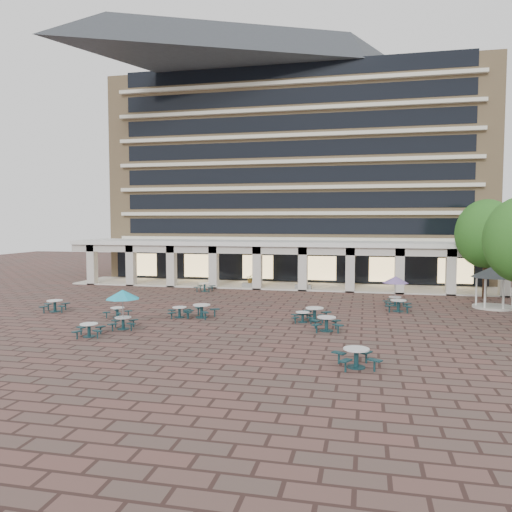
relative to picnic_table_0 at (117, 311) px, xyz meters
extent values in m
plane|color=brown|center=(8.16, 2.87, -0.40)|extent=(120.00, 120.00, 0.00)
cube|color=tan|center=(8.16, 28.37, 10.60)|extent=(40.00, 15.00, 22.00)
cube|color=beige|center=(8.16, 20.62, 4.10)|extent=(36.80, 0.50, 0.35)
cube|color=black|center=(8.16, 20.85, 5.40)|extent=(35.20, 0.05, 1.60)
cube|color=beige|center=(8.16, 20.62, 6.70)|extent=(36.80, 0.50, 0.35)
cube|color=black|center=(8.16, 20.85, 8.00)|extent=(35.20, 0.05, 1.60)
cube|color=beige|center=(8.16, 20.62, 9.30)|extent=(36.80, 0.50, 0.35)
cube|color=black|center=(8.16, 20.85, 10.60)|extent=(35.20, 0.05, 1.60)
cube|color=beige|center=(8.16, 20.62, 11.90)|extent=(36.80, 0.50, 0.35)
cube|color=black|center=(8.16, 20.85, 13.20)|extent=(35.20, 0.05, 1.60)
cube|color=beige|center=(8.16, 20.62, 14.50)|extent=(36.80, 0.50, 0.35)
cube|color=black|center=(8.16, 20.85, 15.80)|extent=(35.20, 0.05, 1.60)
cube|color=beige|center=(8.16, 20.62, 17.10)|extent=(36.80, 0.50, 0.35)
cube|color=black|center=(8.16, 20.85, 18.40)|extent=(35.20, 0.05, 1.60)
cube|color=beige|center=(8.16, 20.62, 19.70)|extent=(36.80, 0.50, 0.35)
cube|color=black|center=(8.16, 20.85, 21.00)|extent=(35.20, 0.05, 1.60)
cube|color=white|center=(8.16, 17.87, 3.80)|extent=(42.00, 6.60, 0.40)
cube|color=beige|center=(8.16, 15.02, 3.35)|extent=(42.00, 0.30, 0.90)
cube|color=black|center=(8.16, 20.57, 1.40)|extent=(38.00, 0.15, 3.20)
cube|color=beige|center=(8.16, 17.87, -0.34)|extent=(42.00, 6.00, 0.12)
cube|color=beige|center=(-10.84, 15.27, 1.60)|extent=(0.80, 0.80, 4.00)
cube|color=beige|center=(-6.61, 15.27, 1.60)|extent=(0.80, 0.80, 4.00)
cube|color=beige|center=(-2.39, 15.27, 1.60)|extent=(0.80, 0.80, 4.00)
cube|color=beige|center=(1.83, 15.27, 1.60)|extent=(0.80, 0.80, 4.00)
cube|color=beige|center=(6.05, 15.27, 1.60)|extent=(0.80, 0.80, 4.00)
cube|color=beige|center=(10.27, 15.27, 1.60)|extent=(0.80, 0.80, 4.00)
cube|color=beige|center=(14.50, 15.27, 1.60)|extent=(0.80, 0.80, 4.00)
cube|color=beige|center=(18.72, 15.27, 1.60)|extent=(0.80, 0.80, 4.00)
cube|color=beige|center=(22.94, 15.27, 1.60)|extent=(0.80, 0.80, 4.00)
cube|color=beige|center=(27.16, 15.27, 1.60)|extent=(0.80, 0.80, 4.00)
cube|color=#FFD88C|center=(-7.84, 20.42, 1.20)|extent=(3.20, 0.08, 2.40)
cube|color=#FFD88C|center=(-1.44, 20.42, 1.20)|extent=(3.20, 0.08, 2.40)
cube|color=#FFD88C|center=(4.96, 20.42, 1.20)|extent=(3.20, 0.08, 2.40)
cube|color=#FFD88C|center=(11.36, 20.42, 1.20)|extent=(3.20, 0.08, 2.40)
cube|color=#FFD88C|center=(17.76, 20.42, 1.20)|extent=(3.20, 0.08, 2.40)
cube|color=#FFD88C|center=(24.16, 20.42, 1.20)|extent=(3.20, 0.08, 2.40)
cylinder|color=#123137|center=(0.00, 0.00, -0.38)|extent=(0.62, 0.62, 0.04)
cylinder|color=#123137|center=(0.00, 0.00, -0.11)|extent=(0.16, 0.16, 0.58)
cylinder|color=silver|center=(0.00, 0.00, 0.25)|extent=(0.88, 0.88, 0.04)
cube|color=#123137|center=(0.57, 0.38, -0.01)|extent=(0.54, 0.47, 0.04)
cylinder|color=#123137|center=(0.57, 0.38, -0.21)|extent=(0.07, 0.07, 0.37)
cube|color=#123137|center=(-0.38, 0.57, -0.01)|extent=(0.47, 0.54, 0.04)
cylinder|color=#123137|center=(-0.38, 0.57, -0.21)|extent=(0.07, 0.07, 0.37)
cube|color=#123137|center=(-0.57, -0.38, -0.01)|extent=(0.54, 0.47, 0.04)
cylinder|color=#123137|center=(-0.57, -0.38, -0.21)|extent=(0.07, 0.07, 0.37)
cube|color=#123137|center=(0.38, -0.57, -0.01)|extent=(0.47, 0.54, 0.04)
cylinder|color=#123137|center=(0.38, -0.57, -0.21)|extent=(0.07, 0.07, 0.37)
cylinder|color=#123137|center=(1.13, -5.31, -0.38)|extent=(0.67, 0.67, 0.04)
cylinder|color=#123137|center=(1.13, -5.31, -0.08)|extent=(0.17, 0.17, 0.63)
cylinder|color=silver|center=(1.13, -5.31, 0.30)|extent=(0.96, 0.96, 0.05)
cube|color=#123137|center=(1.43, -4.63, 0.02)|extent=(0.46, 0.59, 0.05)
cylinder|color=#123137|center=(1.43, -4.63, -0.20)|extent=(0.08, 0.08, 0.40)
cube|color=#123137|center=(0.45, -5.01, 0.02)|extent=(0.59, 0.46, 0.05)
cylinder|color=#123137|center=(0.45, -5.01, -0.20)|extent=(0.08, 0.08, 0.40)
cube|color=#123137|center=(0.82, -6.00, 0.02)|extent=(0.46, 0.59, 0.05)
cylinder|color=#123137|center=(0.82, -6.00, -0.20)|extent=(0.08, 0.08, 0.40)
cube|color=#123137|center=(1.81, -5.62, 0.02)|extent=(0.59, 0.46, 0.05)
cylinder|color=#123137|center=(1.81, -5.62, -0.20)|extent=(0.08, 0.08, 0.40)
cylinder|color=#123137|center=(15.51, -8.03, -0.38)|extent=(0.78, 0.78, 0.04)
cylinder|color=#123137|center=(15.51, -8.03, -0.03)|extent=(0.20, 0.20, 0.74)
cylinder|color=silver|center=(15.51, -8.03, 0.42)|extent=(1.12, 1.12, 0.06)
cube|color=#123137|center=(15.93, -7.27, 0.09)|extent=(0.57, 0.69, 0.06)
cylinder|color=#123137|center=(15.93, -7.27, -0.16)|extent=(0.09, 0.09, 0.47)
cube|color=#123137|center=(14.75, -7.61, 0.09)|extent=(0.69, 0.57, 0.06)
cylinder|color=#123137|center=(14.75, -7.61, -0.16)|extent=(0.09, 0.09, 0.47)
cube|color=#123137|center=(15.08, -8.79, 0.09)|extent=(0.57, 0.69, 0.06)
cylinder|color=#123137|center=(15.08, -8.79, -0.16)|extent=(0.09, 0.09, 0.47)
cube|color=#123137|center=(16.27, -8.46, 0.09)|extent=(0.69, 0.57, 0.06)
cylinder|color=#123137|center=(16.27, -8.46, -0.16)|extent=(0.09, 0.09, 0.47)
cylinder|color=#123137|center=(13.69, -1.07, -0.38)|extent=(0.76, 0.76, 0.04)
cylinder|color=#123137|center=(13.69, -1.07, -0.04)|extent=(0.20, 0.20, 0.72)
cylinder|color=silver|center=(13.69, -1.07, 0.40)|extent=(1.09, 1.09, 0.05)
cube|color=#123137|center=(14.19, -0.39, 0.08)|extent=(0.60, 0.66, 0.05)
cylinder|color=#123137|center=(14.19, -0.39, -0.17)|extent=(0.09, 0.09, 0.46)
cube|color=#123137|center=(13.00, -0.58, 0.08)|extent=(0.66, 0.60, 0.05)
cylinder|color=#123137|center=(13.00, -0.58, -0.17)|extent=(0.09, 0.09, 0.46)
cube|color=#123137|center=(13.19, -1.76, 0.08)|extent=(0.60, 0.66, 0.05)
cylinder|color=#123137|center=(13.19, -1.76, -0.17)|extent=(0.09, 0.09, 0.46)
cube|color=#123137|center=(14.38, -1.57, 0.08)|extent=(0.66, 0.60, 0.05)
cylinder|color=#123137|center=(14.38, -1.57, -0.17)|extent=(0.09, 0.09, 0.46)
cylinder|color=#123137|center=(2.04, -3.16, -0.38)|extent=(0.66, 0.66, 0.04)
cylinder|color=#123137|center=(2.04, -3.16, -0.09)|extent=(0.17, 0.17, 0.63)
cylinder|color=silver|center=(2.04, -3.16, 0.29)|extent=(0.95, 0.95, 0.05)
cube|color=#123137|center=(2.36, -2.49, 0.02)|extent=(0.47, 0.59, 0.05)
cylinder|color=#123137|center=(2.36, -2.49, -0.20)|extent=(0.08, 0.08, 0.40)
cube|color=#123137|center=(1.37, -2.84, 0.02)|extent=(0.59, 0.47, 0.05)
cylinder|color=#123137|center=(1.37, -2.84, -0.20)|extent=(0.08, 0.08, 0.40)
cube|color=#123137|center=(1.72, -3.83, 0.02)|extent=(0.47, 0.59, 0.05)
cylinder|color=#123137|center=(1.72, -3.83, -0.20)|extent=(0.08, 0.08, 0.40)
cube|color=#123137|center=(2.71, -3.48, 0.02)|extent=(0.59, 0.47, 0.05)
cylinder|color=#123137|center=(2.71, -3.48, -0.20)|extent=(0.08, 0.08, 0.40)
cylinder|color=gray|center=(2.04, -3.16, 0.74)|extent=(0.05, 0.05, 2.28)
cone|color=#1FA0C1|center=(2.04, -3.16, 1.64)|extent=(1.99, 1.99, 0.52)
cylinder|color=#123137|center=(3.96, 0.90, -0.38)|extent=(0.65, 0.65, 0.04)
cylinder|color=#123137|center=(3.96, 0.90, -0.09)|extent=(0.17, 0.17, 0.61)
cylinder|color=silver|center=(3.96, 0.90, 0.27)|extent=(0.92, 0.92, 0.05)
cube|color=#123137|center=(4.25, 1.56, 0.01)|extent=(0.44, 0.57, 0.05)
cylinder|color=#123137|center=(4.25, 1.56, -0.20)|extent=(0.07, 0.07, 0.39)
cube|color=#123137|center=(3.30, 1.19, 0.01)|extent=(0.57, 0.44, 0.05)
cylinder|color=#123137|center=(3.30, 1.19, -0.20)|extent=(0.07, 0.07, 0.39)
cube|color=#123137|center=(3.67, 0.24, 0.01)|extent=(0.44, 0.57, 0.05)
cylinder|color=#123137|center=(3.67, 0.24, -0.20)|extent=(0.07, 0.07, 0.39)
cube|color=#123137|center=(4.62, 0.61, 0.01)|extent=(0.57, 0.44, 0.05)
cylinder|color=#123137|center=(4.62, 0.61, -0.20)|extent=(0.07, 0.07, 0.39)
cylinder|color=#123137|center=(12.04, 1.12, -0.38)|extent=(0.60, 0.60, 0.03)
cylinder|color=#123137|center=(12.04, 1.12, -0.11)|extent=(0.16, 0.16, 0.57)
cylinder|color=silver|center=(12.04, 1.12, 0.23)|extent=(0.86, 0.86, 0.04)
cube|color=#123137|center=(12.43, 1.67, -0.02)|extent=(0.47, 0.53, 0.04)
cylinder|color=#123137|center=(12.43, 1.67, -0.22)|extent=(0.07, 0.07, 0.36)
cube|color=#123137|center=(11.49, 1.50, -0.02)|extent=(0.53, 0.47, 0.04)
cylinder|color=#123137|center=(11.49, 1.50, -0.22)|extent=(0.07, 0.07, 0.36)
cube|color=#123137|center=(11.66, 0.56, -0.02)|extent=(0.47, 0.53, 0.04)
cylinder|color=#123137|center=(11.66, 0.56, -0.22)|extent=(0.07, 0.07, 0.36)
cube|color=#123137|center=(12.60, 0.73, -0.02)|extent=(0.53, 0.47, 0.04)
cylinder|color=#123137|center=(12.60, 0.73, -0.22)|extent=(0.07, 0.07, 0.36)
cylinder|color=#123137|center=(-5.31, 1.00, -0.38)|extent=(0.74, 0.74, 0.04)
cylinder|color=#123137|center=(-5.31, 1.00, -0.05)|extent=(0.19, 0.19, 0.70)
cylinder|color=silver|center=(-5.31, 1.00, 0.38)|extent=(1.06, 1.06, 0.05)
cube|color=#123137|center=(-4.97, 1.76, 0.07)|extent=(0.51, 0.65, 0.05)
cylinder|color=#123137|center=(-4.97, 1.76, -0.18)|extent=(0.08, 0.08, 0.45)
cube|color=#123137|center=(-6.06, 1.34, 0.07)|extent=(0.65, 0.51, 0.05)
cylinder|color=#123137|center=(-6.06, 1.34, -0.18)|extent=(0.08, 0.08, 0.45)
cube|color=#123137|center=(-5.64, 0.25, 0.07)|extent=(0.51, 0.65, 0.05)
cylinder|color=#123137|center=(-5.64, 0.25, -0.18)|extent=(0.08, 0.08, 0.45)
cube|color=#123137|center=(-4.55, 0.67, 0.07)|extent=(0.65, 0.51, 0.05)
cylinder|color=#123137|center=(-4.55, 0.67, -0.18)|extent=(0.08, 0.08, 0.45)
cylinder|color=#123137|center=(5.39, 1.18, -0.38)|extent=(0.80, 0.80, 0.05)
cylinder|color=#123137|center=(5.39, 1.18, -0.02)|extent=(0.21, 0.21, 0.75)
cylinder|color=silver|center=(5.39, 1.18, 0.43)|extent=(1.14, 1.14, 0.06)
cube|color=#123137|center=(6.13, 1.67, 0.10)|extent=(0.70, 0.61, 0.06)
cylinder|color=#123137|center=(6.13, 1.67, -0.16)|extent=(0.09, 0.09, 0.48)
cube|color=#123137|center=(4.90, 1.93, 0.10)|extent=(0.61, 0.70, 0.06)
cylinder|color=#123137|center=(4.90, 1.93, -0.16)|extent=(0.09, 0.09, 0.48)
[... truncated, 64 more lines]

